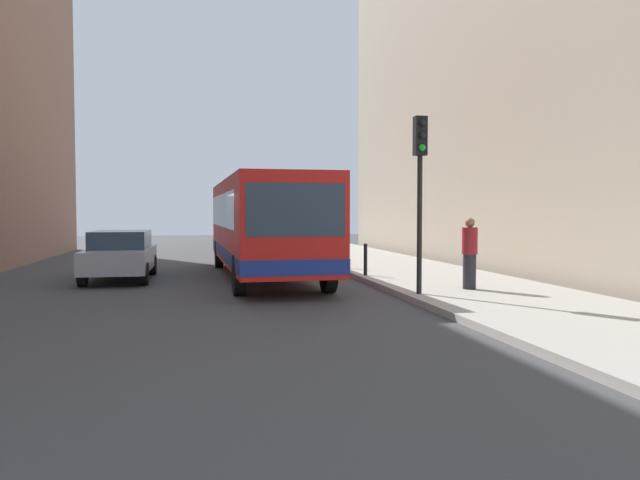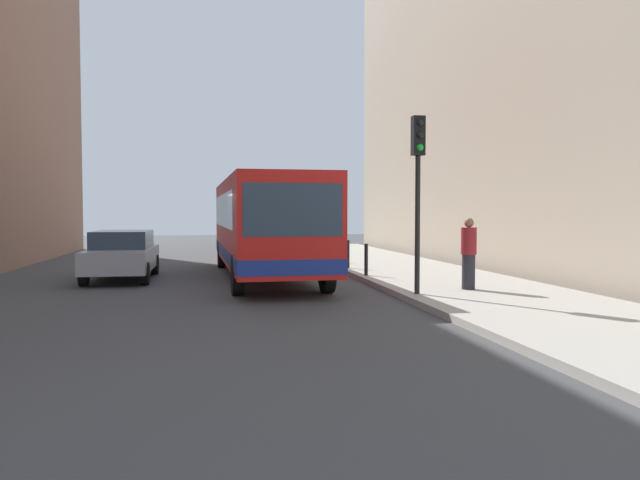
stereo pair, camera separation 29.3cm
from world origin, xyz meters
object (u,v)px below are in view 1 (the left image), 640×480
Objects in this scene: traffic_light at (420,171)px; bollard_near at (365,259)px; bus at (263,222)px; bollard_mid at (346,254)px; pedestrian_near_signal at (470,253)px; car_beside_bus at (121,254)px; bollard_far at (331,250)px.

bollard_near is at bearing 91.33° from traffic_light.
bus reaches higher than bollard_mid.
bus is 6.31× the size of pedestrian_near_signal.
bollard_near is 0.54× the size of pedestrian_near_signal.
traffic_light is (7.33, -5.84, 2.22)m from car_beside_bus.
bollard_far is at bearing 90.62° from traffic_light.
pedestrian_near_signal is (1.63, -6.16, 0.41)m from bollard_mid.
bollard_far is (7.23, 3.38, -0.16)m from car_beside_bus.
bus is 3.33m from bollard_mid.
traffic_light reaches higher than pedestrian_near_signal.
car_beside_bus is 7.39m from bollard_near.
bus is 11.67× the size of bollard_mid.
car_beside_bus reaches higher than bollard_near.
bus is at bearing 155.66° from bollard_near.
bus reaches higher than bollard_near.
car_beside_bus is 4.65× the size of bollard_near.
bollard_far is (-0.10, 9.22, -2.38)m from traffic_light.
car_beside_bus is 7.29m from bollard_mid.
bollard_far is (0.00, 2.45, 0.00)m from bollard_mid.
bollard_mid is (2.94, 1.12, -1.10)m from bus.
pedestrian_near_signal is at bearing 21.69° from traffic_light.
bollard_near is (7.23, -1.52, -0.16)m from car_beside_bus.
bus is at bearing -159.22° from bollard_mid.
bollard_near is at bearing -18.84° from pedestrian_near_signal.
bus is 2.51× the size of car_beside_bus.
bollard_far is (2.94, 3.56, -1.10)m from bus.
car_beside_bus is at bearing -154.94° from bollard_far.
pedestrian_near_signal is at bearing -66.30° from bollard_near.
car_beside_bus reaches higher than bollard_mid.
traffic_light is 4.32× the size of bollard_far.
traffic_light reaches higher than car_beside_bus.
bollard_far is at bearing -131.05° from bus.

